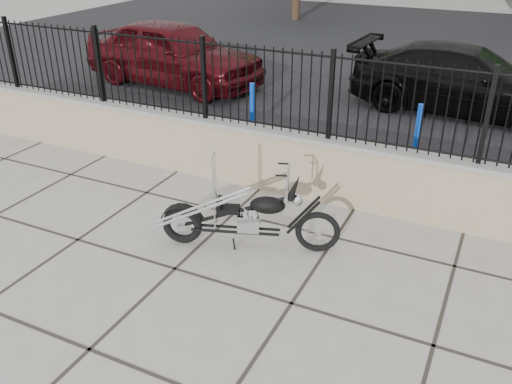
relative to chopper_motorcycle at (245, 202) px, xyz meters
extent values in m
plane|color=#99968E|center=(-0.54, -0.81, -0.64)|extent=(90.00, 90.00, 0.00)
plane|color=black|center=(-0.54, 11.69, -0.64)|extent=(30.00, 30.00, 0.00)
cube|color=gray|center=(-0.54, 1.69, -0.16)|extent=(14.00, 0.36, 0.96)
cube|color=black|center=(-0.54, 1.69, 0.92)|extent=(14.00, 0.08, 1.20)
imported|color=#45090F|center=(-4.95, 5.94, 0.15)|extent=(4.81, 2.37, 1.58)
imported|color=black|center=(1.74, 6.80, 0.05)|extent=(4.87, 2.23, 1.38)
cylinder|color=#0C18B4|center=(-1.85, 3.98, -0.19)|extent=(0.11, 0.11, 0.90)
cylinder|color=#0C24BD|center=(1.31, 4.20, -0.21)|extent=(0.12, 0.12, 0.85)
camera|label=1|loc=(2.64, -5.20, 3.10)|focal=38.00mm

